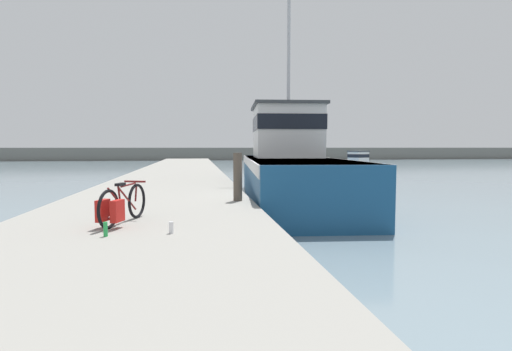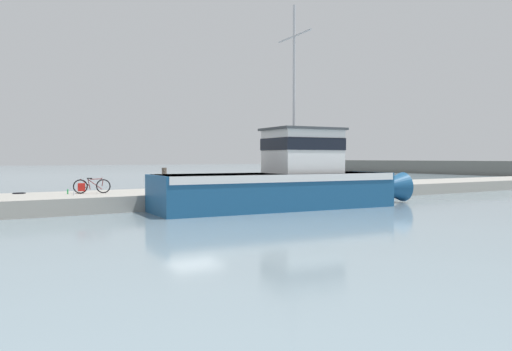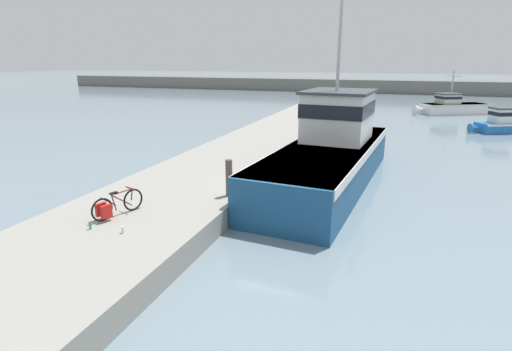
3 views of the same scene
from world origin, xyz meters
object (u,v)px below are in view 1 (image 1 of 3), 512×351
object	(u,v)px
fishing_boat_main	(289,166)
water_bottle_on_curb	(171,228)
boat_blue_far	(360,165)
mooring_post	(238,177)
boat_white_moored	(301,160)
water_bottle_by_bike	(106,229)
bicycle_touring	(119,206)

from	to	relation	value
fishing_boat_main	water_bottle_on_curb	xyz separation A→B (m)	(-4.21, -9.35, -0.58)
boat_blue_far	mooring_post	bearing A→B (deg)	123.71
fishing_boat_main	mooring_post	size ratio (longest dim) A/B	11.23
boat_white_moored	water_bottle_on_curb	world-z (taller)	boat_white_moored
boat_white_moored	water_bottle_by_bike	distance (m)	38.88
boat_blue_far	boat_white_moored	distance (m)	10.69
fishing_boat_main	boat_white_moored	xyz separation A→B (m)	(7.77, 27.20, -0.63)
mooring_post	boat_blue_far	bearing A→B (deg)	59.74
fishing_boat_main	water_bottle_on_curb	bearing A→B (deg)	-109.25
fishing_boat_main	boat_white_moored	world-z (taller)	fishing_boat_main
bicycle_touring	water_bottle_by_bike	world-z (taller)	bicycle_touring
bicycle_touring	water_bottle_on_curb	size ratio (longest dim) A/B	8.72
boat_blue_far	water_bottle_by_bike	bearing A→B (deg)	123.33
bicycle_touring	water_bottle_on_curb	world-z (taller)	bicycle_touring
bicycle_touring	mooring_post	distance (m)	3.91
boat_white_moored	water_bottle_on_curb	bearing A→B (deg)	133.49
water_bottle_by_bike	fishing_boat_main	bearing A→B (deg)	60.93
boat_white_moored	bicycle_touring	xyz separation A→B (m)	(-12.97, -35.65, 0.31)
fishing_boat_main	boat_blue_far	xyz separation A→B (m)	(10.31, 16.82, -0.75)
fishing_boat_main	bicycle_touring	world-z (taller)	fishing_boat_main
mooring_post	water_bottle_on_curb	xyz separation A→B (m)	(-1.52, -3.89, -0.55)
fishing_boat_main	boat_white_moored	distance (m)	28.30
fishing_boat_main	water_bottle_on_curb	world-z (taller)	fishing_boat_main
water_bottle_by_bike	water_bottle_on_curb	size ratio (longest dim) A/B	1.20
fishing_boat_main	boat_white_moored	bearing A→B (deg)	79.06
boat_blue_far	water_bottle_on_curb	size ratio (longest dim) A/B	25.95
boat_blue_far	bicycle_touring	size ratio (longest dim) A/B	2.98
water_bottle_by_bike	water_bottle_on_curb	distance (m)	1.03
fishing_boat_main	boat_blue_far	world-z (taller)	fishing_boat_main
fishing_boat_main	mooring_post	world-z (taller)	fishing_boat_main
mooring_post	water_bottle_by_bike	size ratio (longest dim) A/B	5.47
fishing_boat_main	water_bottle_on_curb	distance (m)	10.27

